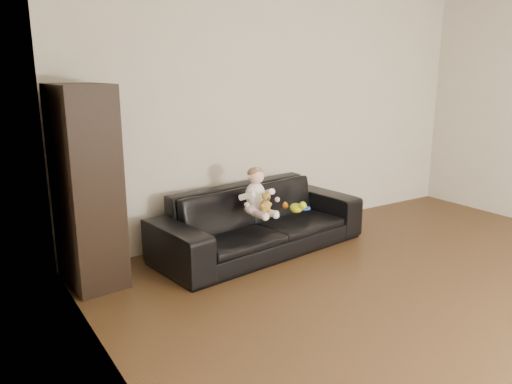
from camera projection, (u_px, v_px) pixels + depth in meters
wall_back at (286, 112)px, 5.43m from camera, size 5.00×0.00×5.00m
wall_left at (179, 199)px, 1.87m from camera, size 0.00×5.50×5.50m
sofa at (260, 220)px, 4.91m from camera, size 2.25×1.11×0.63m
cabinet at (87, 188)px, 4.03m from camera, size 0.47×0.61×1.65m
shelf_item at (85, 142)px, 3.95m from camera, size 0.21×0.27×0.28m
baby at (257, 194)px, 4.69m from camera, size 0.33×0.40×0.46m
teddy_bear at (266, 203)px, 4.59m from camera, size 0.12×0.12×0.19m
toy_green at (296, 208)px, 4.78m from camera, size 0.14×0.16×0.10m
toy_rattle at (285, 206)px, 4.92m from camera, size 0.08×0.08×0.06m
toy_blue_disc at (305, 208)px, 4.92m from camera, size 0.13×0.13×0.02m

